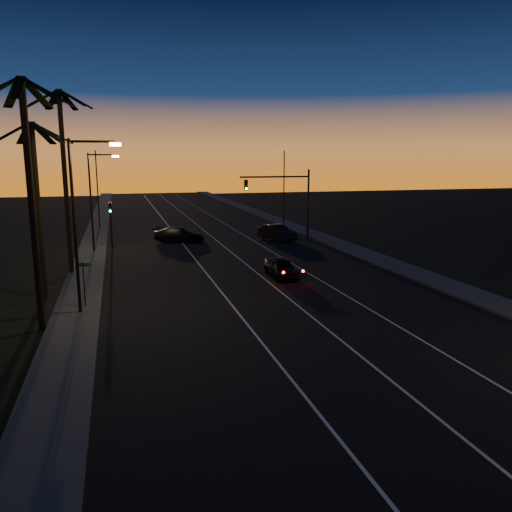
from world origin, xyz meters
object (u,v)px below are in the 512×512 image
object	(u,v)px
signal_mast	(286,192)
lead_car	(281,267)
cross_car	(180,235)
right_car	(277,233)

from	to	relation	value
signal_mast	lead_car	distance (m)	16.30
lead_car	cross_car	size ratio (longest dim) A/B	0.83
right_car	cross_car	distance (m)	9.66
lead_car	cross_car	xyz separation A→B (m)	(-4.91, 16.79, 0.04)
lead_car	right_car	xyz separation A→B (m)	(4.60, 15.13, 0.10)
right_car	cross_car	xyz separation A→B (m)	(-9.52, 1.66, -0.06)
signal_mast	right_car	xyz separation A→B (m)	(-0.76, 0.29, -4.00)
signal_mast	right_car	world-z (taller)	signal_mast
lead_car	signal_mast	bearing A→B (deg)	70.13
lead_car	right_car	distance (m)	15.82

